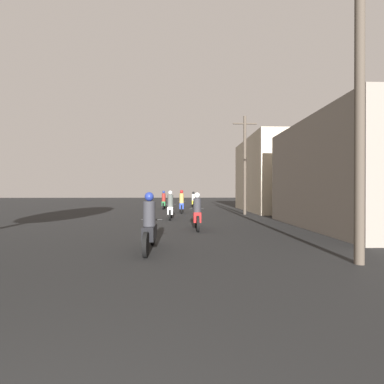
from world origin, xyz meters
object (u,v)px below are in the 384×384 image
object	(u,v)px
building_right_near	(363,174)
motorcycle_black	(150,227)
motorcycle_green	(164,202)
utility_pole_far	(245,163)
building_right_far	(277,175)
motorcycle_blue	(182,204)
utility_pole_near	(360,66)
motorcycle_white	(170,208)
motorcycle_yellow	(193,201)
motorcycle_red	(197,214)

from	to	relation	value
building_right_near	motorcycle_black	bearing A→B (deg)	-155.79
motorcycle_green	utility_pole_far	xyz separation A→B (m)	(5.83, -5.44, 2.82)
building_right_far	motorcycle_black	bearing A→B (deg)	-122.20
motorcycle_blue	utility_pole_far	world-z (taller)	utility_pole_far
utility_pole_near	utility_pole_far	bearing A→B (deg)	88.37
motorcycle_white	motorcycle_yellow	world-z (taller)	motorcycle_white
motorcycle_red	utility_pole_near	xyz separation A→B (m)	(3.23, -5.09, 3.65)
motorcycle_black	utility_pole_far	xyz separation A→B (m)	(5.03, 10.24, 2.84)
motorcycle_white	utility_pole_near	world-z (taller)	utility_pole_near
motorcycle_red	motorcycle_green	xyz separation A→B (m)	(-2.26, 12.01, 0.02)
motorcycle_red	motorcycle_yellow	bearing A→B (deg)	94.13
motorcycle_green	motorcycle_yellow	bearing A→B (deg)	48.67
building_right_far	motorcycle_white	bearing A→B (deg)	-145.32
motorcycle_white	motorcycle_green	bearing A→B (deg)	92.20
motorcycle_white	building_right_near	bearing A→B (deg)	-29.04
motorcycle_red	motorcycle_white	bearing A→B (deg)	113.85
motorcycle_black	building_right_near	world-z (taller)	building_right_near
motorcycle_blue	motorcycle_green	xyz separation A→B (m)	(-1.58, 4.08, -0.02)
motorcycle_white	motorcycle_green	distance (m)	8.12
motorcycle_blue	building_right_far	xyz separation A→B (m)	(7.60, 1.70, 2.18)
motorcycle_black	motorcycle_blue	size ratio (longest dim) A/B	1.08
motorcycle_red	motorcycle_blue	size ratio (longest dim) A/B	1.01
motorcycle_black	building_right_near	size ratio (longest dim) A/B	0.27
motorcycle_black	utility_pole_near	distance (m)	6.11
building_right_far	motorcycle_blue	bearing A→B (deg)	-167.42
motorcycle_red	motorcycle_yellow	size ratio (longest dim) A/B	1.01
motorcycle_blue	building_right_far	bearing A→B (deg)	4.17
utility_pole_far	motorcycle_white	bearing A→B (deg)	-151.69
motorcycle_yellow	building_right_near	size ratio (longest dim) A/B	0.25
motorcycle_white	building_right_far	distance (m)	10.22
motorcycle_black	motorcycle_blue	distance (m)	11.63
motorcycle_green	motorcycle_yellow	size ratio (longest dim) A/B	1.06
motorcycle_blue	building_right_near	world-z (taller)	building_right_near
building_right_far	utility_pole_far	xyz separation A→B (m)	(-3.35, -3.06, 0.62)
building_right_near	building_right_far	size ratio (longest dim) A/B	0.94
motorcycle_yellow	building_right_near	distance (m)	15.77
motorcycle_blue	motorcycle_green	world-z (taller)	motorcycle_blue
motorcycle_red	building_right_far	distance (m)	12.06
motorcycle_blue	motorcycle_yellow	distance (m)	6.53
motorcycle_green	motorcycle_yellow	world-z (taller)	motorcycle_green
motorcycle_blue	motorcycle_green	bearing A→B (deg)	102.83
building_right_near	motorcycle_yellow	bearing A→B (deg)	115.14
motorcycle_black	building_right_far	xyz separation A→B (m)	(8.38, 13.30, 2.23)
motorcycle_red	building_right_near	world-z (taller)	building_right_near
motorcycle_green	building_right_near	distance (m)	15.18
motorcycle_red	building_right_near	bearing A→B (deg)	7.17
motorcycle_blue	motorcycle_green	size ratio (longest dim) A/B	0.94
motorcycle_white	motorcycle_blue	xyz separation A→B (m)	(0.61, 3.98, 0.03)
utility_pole_near	building_right_far	bearing A→B (deg)	75.95
motorcycle_black	motorcycle_white	world-z (taller)	motorcycle_white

